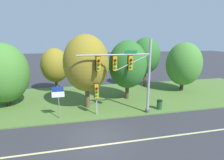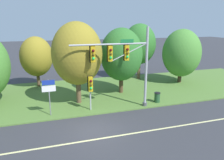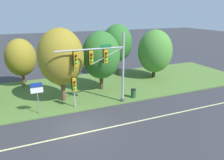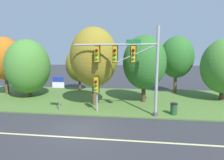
% 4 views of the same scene
% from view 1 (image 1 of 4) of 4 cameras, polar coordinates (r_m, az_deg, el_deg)
% --- Properties ---
extents(ground_plane, '(160.00, 160.00, 0.00)m').
position_cam_1_polar(ground_plane, '(13.46, -4.79, -17.71)').
color(ground_plane, '#333338').
extents(lane_stripe, '(36.00, 0.16, 0.01)m').
position_cam_1_polar(lane_stripe, '(12.45, -3.99, -20.49)').
color(lane_stripe, beige).
rests_on(lane_stripe, ground).
extents(grass_verge, '(48.00, 11.50, 0.10)m').
position_cam_1_polar(grass_verge, '(20.92, -7.88, -6.03)').
color(grass_verge, '#517533').
rests_on(grass_verge, ground).
extents(traffic_signal_mast, '(6.60, 0.49, 6.85)m').
position_cam_1_polar(traffic_signal_mast, '(15.35, 5.28, 3.57)').
color(traffic_signal_mast, '#9EA0A5').
rests_on(traffic_signal_mast, grass_verge).
extents(pedestrian_signal_near_kerb, '(0.46, 0.55, 2.98)m').
position_cam_1_polar(pedestrian_signal_near_kerb, '(15.63, -5.07, -4.21)').
color(pedestrian_signal_near_kerb, '#9EA0A5').
rests_on(pedestrian_signal_near_kerb, grass_verge).
extents(route_sign_post, '(1.05, 0.08, 2.94)m').
position_cam_1_polar(route_sign_post, '(15.62, -17.13, -5.22)').
color(route_sign_post, slate).
rests_on(route_sign_post, grass_verge).
extents(tree_left_of_mast, '(4.81, 4.81, 6.48)m').
position_cam_1_polar(tree_left_of_mast, '(20.71, -31.80, 1.96)').
color(tree_left_of_mast, '#423021').
rests_on(tree_left_of_mast, grass_verge).
extents(tree_behind_signpost, '(3.58, 3.58, 5.69)m').
position_cam_1_polar(tree_behind_signpost, '(24.06, -18.10, 4.54)').
color(tree_behind_signpost, brown).
rests_on(tree_behind_signpost, grass_verge).
extents(tree_mid_verge, '(4.42, 4.42, 7.29)m').
position_cam_1_polar(tree_mid_verge, '(17.18, -8.40, 5.39)').
color(tree_mid_verge, brown).
rests_on(tree_mid_verge, grass_verge).
extents(tree_tall_centre, '(4.28, 4.28, 6.69)m').
position_cam_1_polar(tree_tall_centre, '(19.77, 5.12, 5.01)').
color(tree_tall_centre, '#4C3823').
rests_on(tree_tall_centre, grass_verge).
extents(tree_right_far, '(4.08, 4.08, 7.04)m').
position_cam_1_polar(tree_right_far, '(25.64, 10.90, 7.80)').
color(tree_right_far, brown).
rests_on(tree_right_far, grass_verge).
extents(tree_furthest_back, '(4.54, 4.54, 6.44)m').
position_cam_1_polar(tree_furthest_back, '(24.96, 22.36, 4.84)').
color(tree_furthest_back, '#423021').
rests_on(tree_furthest_back, grass_verge).
extents(trash_bin, '(0.56, 0.56, 0.93)m').
position_cam_1_polar(trash_bin, '(18.10, 15.22, -7.75)').
color(trash_bin, '#234C28').
rests_on(trash_bin, grass_verge).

